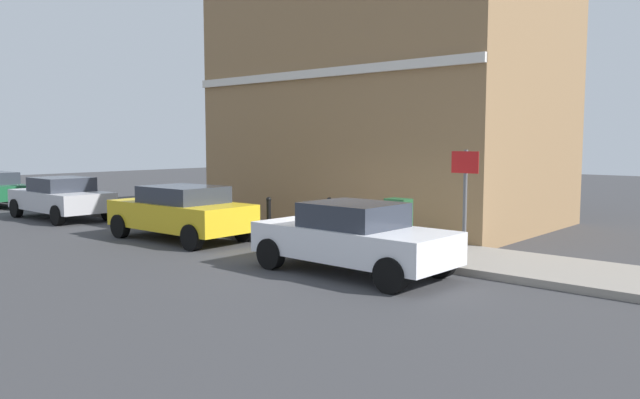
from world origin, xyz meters
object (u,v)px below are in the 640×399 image
object	(u,v)px
car_yellow	(181,211)
utility_cabinet	(398,225)
car_silver	(61,197)
car_white	(353,237)
bollard_far_kerb	(269,215)
bollard_near_cabinet	(329,216)
street_sign	(465,189)

from	to	relation	value
car_yellow	utility_cabinet	size ratio (longest dim) A/B	3.66
car_silver	car_white	bearing A→B (deg)	179.57
car_yellow	bollard_far_kerb	distance (m)	2.40
car_silver	bollard_near_cabinet	world-z (taller)	car_silver
bollard_near_cabinet	car_silver	bearing A→B (deg)	102.34
car_yellow	car_silver	bearing A→B (deg)	-1.38
car_white	car_yellow	world-z (taller)	car_yellow
utility_cabinet	bollard_far_kerb	distance (m)	3.54
utility_cabinet	street_sign	xyz separation A→B (m)	(-0.60, -2.00, 0.98)
utility_cabinet	bollard_near_cabinet	xyz separation A→B (m)	(0.10, 2.19, 0.02)
utility_cabinet	bollard_far_kerb	xyz separation A→B (m)	(-0.84, 3.44, 0.02)
car_yellow	utility_cabinet	distance (m)	5.88
car_yellow	bollard_near_cabinet	size ratio (longest dim) A/B	4.05
car_silver	utility_cabinet	size ratio (longest dim) A/B	3.67
car_white	bollard_near_cabinet	bearing A→B (deg)	-41.45
car_white	utility_cabinet	distance (m)	2.39
car_white	street_sign	size ratio (longest dim) A/B	1.80
utility_cabinet	bollard_near_cabinet	distance (m)	2.19
utility_cabinet	car_yellow	bearing A→B (deg)	110.68
street_sign	bollard_far_kerb	bearing A→B (deg)	92.49
car_yellow	street_sign	distance (m)	7.70
car_yellow	car_silver	world-z (taller)	car_yellow
car_white	utility_cabinet	xyz separation A→B (m)	(2.34, 0.50, -0.05)
car_yellow	street_sign	size ratio (longest dim) A/B	1.83
car_yellow	car_silver	distance (m)	6.70
car_yellow	bollard_far_kerb	world-z (taller)	car_yellow
utility_cabinet	bollard_far_kerb	world-z (taller)	utility_cabinet
car_white	car_silver	distance (m)	12.70
car_silver	street_sign	world-z (taller)	street_sign
utility_cabinet	car_silver	bearing A→B (deg)	99.73
car_silver	bollard_near_cabinet	bearing A→B (deg)	-166.96
bollard_near_cabinet	bollard_far_kerb	bearing A→B (deg)	126.70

